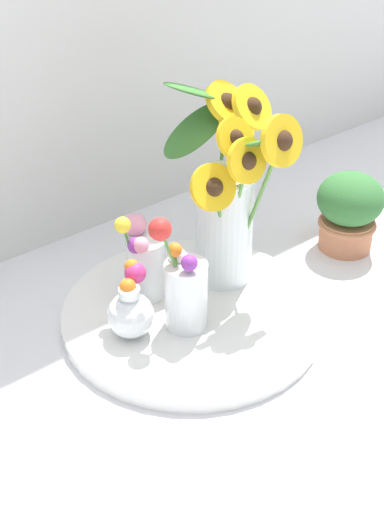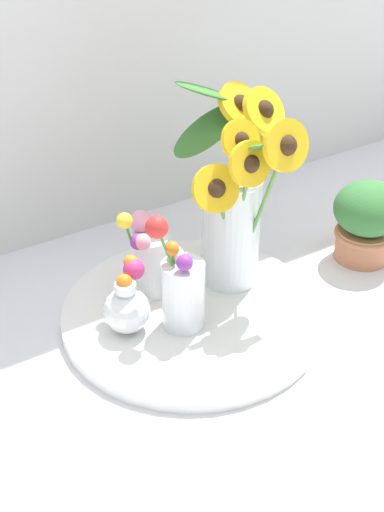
{
  "view_description": "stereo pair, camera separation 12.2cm",
  "coord_description": "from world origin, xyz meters",
  "px_view_note": "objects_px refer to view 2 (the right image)",
  "views": [
    {
      "loc": [
        -0.6,
        -0.73,
        0.81
      ],
      "look_at": [
        0.03,
        0.06,
        0.14
      ],
      "focal_mm": 50.0,
      "sensor_mm": 36.0,
      "label": 1
    },
    {
      "loc": [
        -0.5,
        -0.8,
        0.81
      ],
      "look_at": [
        0.03,
        0.06,
        0.14
      ],
      "focal_mm": 50.0,
      "sensor_mm": 36.0,
      "label": 2
    }
  ],
  "objects_px": {
    "vase_bulb_right": "(127,304)",
    "potted_plant": "(366,220)",
    "vase_small_back": "(148,257)",
    "vase_small_center": "(182,287)",
    "serving_tray": "(192,315)",
    "mason_jar_sunflowers": "(234,202)"
  },
  "relations": [
    {
      "from": "serving_tray",
      "to": "potted_plant",
      "type": "relative_size",
      "value": 2.79
    },
    {
      "from": "potted_plant",
      "to": "vase_small_center",
      "type": "bearing_deg",
      "value": -178.09
    },
    {
      "from": "vase_small_center",
      "to": "vase_bulb_right",
      "type": "xyz_separation_m",
      "value": [
        -0.08,
        0.04,
        -0.03
      ]
    },
    {
      "from": "serving_tray",
      "to": "vase_small_back",
      "type": "xyz_separation_m",
      "value": [
        -0.04,
        0.09,
        0.09
      ]
    },
    {
      "from": "mason_jar_sunflowers",
      "to": "vase_small_back",
      "type": "height_order",
      "value": "mason_jar_sunflowers"
    },
    {
      "from": "vase_bulb_right",
      "to": "potted_plant",
      "type": "relative_size",
      "value": 0.74
    },
    {
      "from": "vase_bulb_right",
      "to": "potted_plant",
      "type": "height_order",
      "value": "potted_plant"
    },
    {
      "from": "mason_jar_sunflowers",
      "to": "potted_plant",
      "type": "relative_size",
      "value": 2.2
    },
    {
      "from": "serving_tray",
      "to": "vase_small_center",
      "type": "bearing_deg",
      "value": -145.86
    },
    {
      "from": "vase_bulb_right",
      "to": "potted_plant",
      "type": "distance_m",
      "value": 0.52
    },
    {
      "from": "mason_jar_sunflowers",
      "to": "serving_tray",
      "type": "bearing_deg",
      "value": -158.31
    },
    {
      "from": "vase_bulb_right",
      "to": "potted_plant",
      "type": "bearing_deg",
      "value": -2.74
    },
    {
      "from": "serving_tray",
      "to": "vase_bulb_right",
      "type": "xyz_separation_m",
      "value": [
        -0.12,
        0.02,
        0.06
      ]
    },
    {
      "from": "vase_small_back",
      "to": "vase_small_center",
      "type": "bearing_deg",
      "value": -89.41
    },
    {
      "from": "vase_bulb_right",
      "to": "potted_plant",
      "type": "xyz_separation_m",
      "value": [
        0.52,
        -0.03,
        0.01
      ]
    },
    {
      "from": "serving_tray",
      "to": "potted_plant",
      "type": "distance_m",
      "value": 0.41
    },
    {
      "from": "serving_tray",
      "to": "potted_plant",
      "type": "bearing_deg",
      "value": -1.37
    },
    {
      "from": "serving_tray",
      "to": "potted_plant",
      "type": "height_order",
      "value": "potted_plant"
    },
    {
      "from": "vase_small_center",
      "to": "vase_bulb_right",
      "type": "height_order",
      "value": "vase_small_center"
    },
    {
      "from": "vase_small_center",
      "to": "vase_small_back",
      "type": "bearing_deg",
      "value": 90.59
    },
    {
      "from": "potted_plant",
      "to": "vase_small_back",
      "type": "bearing_deg",
      "value": 167.17
    },
    {
      "from": "mason_jar_sunflowers",
      "to": "potted_plant",
      "type": "xyz_separation_m",
      "value": [
        0.29,
        -0.06,
        -0.1
      ]
    }
  ]
}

